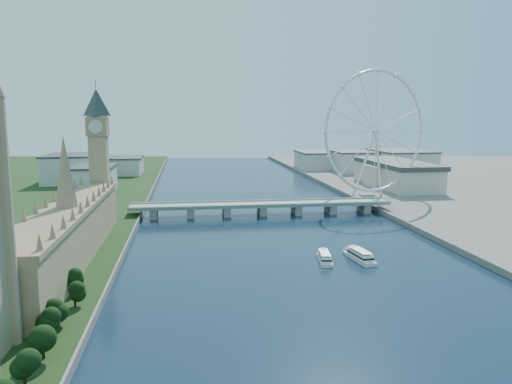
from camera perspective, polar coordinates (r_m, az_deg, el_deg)
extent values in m
cube|color=tan|center=(296.03, -20.62, -4.73)|extent=(24.00, 200.00, 28.00)
cone|color=#937A59|center=(290.17, -21.00, 2.21)|extent=(12.00, 12.00, 40.00)
cube|color=tan|center=(396.56, -17.45, 2.52)|extent=(13.00, 13.00, 80.00)
cube|color=#937A59|center=(394.65, -17.66, 7.14)|extent=(15.00, 15.00, 14.00)
pyramid|color=#2D3833|center=(395.09, -17.85, 11.20)|extent=(20.02, 20.02, 20.00)
cube|color=gray|center=(422.27, 0.67, -1.46)|extent=(220.00, 22.00, 2.00)
cube|color=gray|center=(419.47, -11.59, -2.37)|extent=(6.00, 20.00, 7.50)
cube|color=gray|center=(418.55, -7.48, -2.29)|extent=(6.00, 20.00, 7.50)
cube|color=gray|center=(419.78, -3.38, -2.20)|extent=(6.00, 20.00, 7.50)
cube|color=gray|center=(423.13, 0.67, -2.09)|extent=(6.00, 20.00, 7.50)
cube|color=gray|center=(428.57, 4.64, -1.98)|extent=(6.00, 20.00, 7.50)
cube|color=gray|center=(436.00, 8.50, -1.87)|extent=(6.00, 20.00, 7.50)
cube|color=gray|center=(445.34, 12.21, -1.75)|extent=(6.00, 20.00, 7.50)
torus|color=silver|center=(500.58, 13.52, 6.74)|extent=(113.60, 39.12, 118.60)
cylinder|color=silver|center=(500.58, 13.52, 6.74)|extent=(7.25, 6.61, 6.00)
cube|color=gray|center=(514.68, 12.56, -0.34)|extent=(14.00, 10.00, 2.00)
cube|color=beige|center=(553.85, -18.03, 1.32)|extent=(40.00, 60.00, 26.00)
cube|color=beige|center=(649.05, -20.15, 2.50)|extent=(60.00, 80.00, 32.00)
cube|color=beige|center=(719.73, -14.91, 2.89)|extent=(50.00, 70.00, 22.00)
cube|color=beige|center=(735.17, 11.37, 3.36)|extent=(60.00, 60.00, 28.00)
cube|color=beige|center=(738.75, 16.29, 3.29)|extent=(70.00, 90.00, 30.00)
cube|color=beige|center=(780.70, 7.14, 3.62)|extent=(60.00, 80.00, 24.00)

